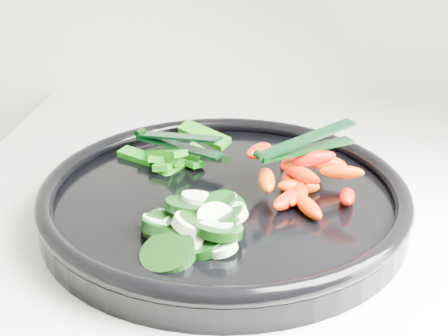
{
  "coord_description": "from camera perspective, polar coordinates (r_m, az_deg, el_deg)",
  "views": [
    {
      "loc": [
        -0.65,
        1.06,
        1.25
      ],
      "look_at": [
        -0.7,
        1.61,
        0.99
      ],
      "focal_mm": 50.0,
      "sensor_mm": 36.0,
      "label": 1
    }
  ],
  "objects": [
    {
      "name": "cucumber_pile",
      "position": [
        0.57,
        -3.2,
        -5.15
      ],
      "size": [
        0.11,
        0.13,
        0.04
      ],
      "color": "black",
      "rests_on": "veggie_tray"
    },
    {
      "name": "tong_pepper",
      "position": [
        0.7,
        -4.43,
        2.5
      ],
      "size": [
        0.11,
        0.07,
        0.02
      ],
      "color": "black",
      "rests_on": "pepper_pile"
    },
    {
      "name": "carrot_pile",
      "position": [
        0.64,
        7.04,
        -0.62
      ],
      "size": [
        0.12,
        0.17,
        0.05
      ],
      "color": "#FF4C00",
      "rests_on": "veggie_tray"
    },
    {
      "name": "tong_carrot",
      "position": [
        0.63,
        7.31,
        2.13
      ],
      "size": [
        0.1,
        0.07,
        0.02
      ],
      "color": "black",
      "rests_on": "carrot_pile"
    },
    {
      "name": "veggie_tray",
      "position": [
        0.64,
        0.0,
        -2.82
      ],
      "size": [
        0.45,
        0.45,
        0.04
      ],
      "color": "black",
      "rests_on": "counter"
    },
    {
      "name": "pepper_pile",
      "position": [
        0.71,
        -4.42,
        1.29
      ],
      "size": [
        0.13,
        0.11,
        0.04
      ],
      "color": "#0C6D0A",
      "rests_on": "veggie_tray"
    }
  ]
}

